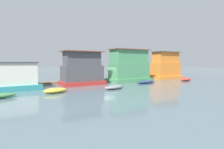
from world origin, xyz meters
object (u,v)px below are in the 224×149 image
at_px(dinghy_yellow, 55,90).
at_px(houseboat_orange, 165,66).
at_px(houseboat_green, 129,67).
at_px(dinghy_grey, 114,87).
at_px(houseboat_red, 82,70).
at_px(houseboat_teal, 9,77).
at_px(dinghy_navy, 146,82).
at_px(dinghy_red, 186,79).

bearing_deg(dinghy_yellow, houseboat_orange, 13.71).
xyz_separation_m(houseboat_green, houseboat_orange, (9.91, 0.82, -0.10)).
bearing_deg(houseboat_orange, houseboat_green, -175.25).
bearing_deg(dinghy_grey, houseboat_red, 106.63).
distance_m(houseboat_teal, dinghy_navy, 19.15).
relative_size(houseboat_red, dinghy_navy, 1.59).
bearing_deg(dinghy_navy, houseboat_orange, 24.68).
bearing_deg(dinghy_navy, dinghy_red, -6.94).
bearing_deg(houseboat_orange, dinghy_navy, -155.32).
bearing_deg(houseboat_green, houseboat_teal, 179.86).
relative_size(houseboat_red, dinghy_yellow, 2.27).
distance_m(houseboat_green, dinghy_yellow, 14.71).
height_order(houseboat_red, dinghy_red, houseboat_red).
height_order(houseboat_green, dinghy_navy, houseboat_green).
relative_size(houseboat_orange, dinghy_red, 2.36).
bearing_deg(houseboat_orange, houseboat_red, -178.10).
bearing_deg(houseboat_green, dinghy_red, -24.94).
height_order(houseboat_orange, dinghy_grey, houseboat_orange).
relative_size(houseboat_teal, houseboat_orange, 1.04).
relative_size(houseboat_green, dinghy_navy, 1.85).
bearing_deg(dinghy_navy, houseboat_red, 159.18).
xyz_separation_m(houseboat_red, dinghy_red, (17.96, -4.60, -1.97)).
bearing_deg(houseboat_teal, houseboat_orange, 1.60).
xyz_separation_m(dinghy_yellow, dinghy_navy, (14.51, 1.58, -0.07)).
relative_size(houseboat_teal, dinghy_grey, 2.18).
distance_m(houseboat_teal, houseboat_green, 17.99).
distance_m(houseboat_orange, dinghy_red, 5.68).
relative_size(houseboat_teal, dinghy_red, 2.45).
xyz_separation_m(dinghy_navy, dinghy_red, (8.60, -1.05, 0.07)).
relative_size(houseboat_green, dinghy_red, 2.56).
height_order(houseboat_red, houseboat_green, houseboat_green).
xyz_separation_m(houseboat_green, dinghy_yellow, (-13.67, -4.93, -2.31)).
distance_m(houseboat_red, dinghy_navy, 10.21).
height_order(houseboat_teal, dinghy_yellow, houseboat_teal).
height_order(houseboat_teal, houseboat_red, houseboat_red).
height_order(houseboat_green, dinghy_yellow, houseboat_green).
bearing_deg(houseboat_red, houseboat_teal, -179.00).
relative_size(houseboat_orange, dinghy_navy, 1.70).
bearing_deg(houseboat_red, houseboat_orange, 1.90).
bearing_deg(dinghy_red, dinghy_navy, 173.06).
distance_m(houseboat_red, dinghy_red, 18.64).
xyz_separation_m(houseboat_teal, dinghy_grey, (11.26, -5.91, -1.34)).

